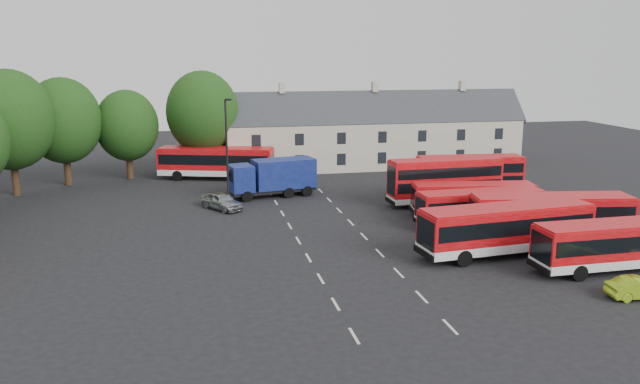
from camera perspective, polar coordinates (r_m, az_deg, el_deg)
The scene contains 16 objects.
ground at distance 43.94m, azimuth -1.55°, elevation -5.22°, with size 140.00×140.00×0.00m, color black.
lane_markings at distance 46.28m, azimuth 1.06°, elevation -4.27°, with size 5.15×33.80×0.01m.
treeline at distance 62.35m, azimuth -24.19°, elevation 5.32°, with size 29.92×32.59×12.01m.
terrace_houses at distance 74.90m, azimuth 4.93°, elevation 5.28°, with size 35.70×7.13×10.06m.
bus_row_a at distance 43.49m, azimuth 25.78°, elevation -4.10°, with size 11.20×2.79×3.15m.
bus_row_b at distance 43.90m, azimuth 16.67°, elevation -2.97°, with size 12.33×3.98×3.43m.
bus_row_c at distance 48.82m, azimuth 20.38°, elevation -1.77°, with size 11.92×4.51×3.29m.
bus_row_d at distance 50.67m, azimuth 14.45°, elevation -1.16°, with size 10.20×2.60×2.87m.
bus_row_e at distance 53.40m, azimuth 13.83°, elevation -0.43°, with size 10.30×3.79×2.85m.
bus_dd_south at distance 56.98m, azimuth 11.34°, elevation 1.20°, with size 10.27×2.70×4.18m.
bus_dd_north at distance 59.95m, azimuth 13.51°, elevation 1.58°, with size 10.01×3.08×4.04m.
bus_north at distance 68.10m, azimuth -9.49°, elevation 2.89°, with size 12.53×6.26×3.46m.
box_truck at distance 59.23m, azimuth -4.26°, elevation 1.47°, with size 8.45×4.01×3.55m.
silver_car at distance 55.18m, azimuth -8.97°, elevation -0.82°, with size 1.77×4.41×1.50m, color #A1A4A8.
lime_car at distance 39.60m, azimuth 27.21°, elevation -7.81°, with size 1.28×3.66×1.21m, color #94BA1C.
lamppost at distance 54.43m, azimuth -8.49°, elevation 3.73°, with size 0.66×0.44×9.64m.
Camera 1 is at (-7.35, -41.14, 13.56)m, focal length 35.00 mm.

